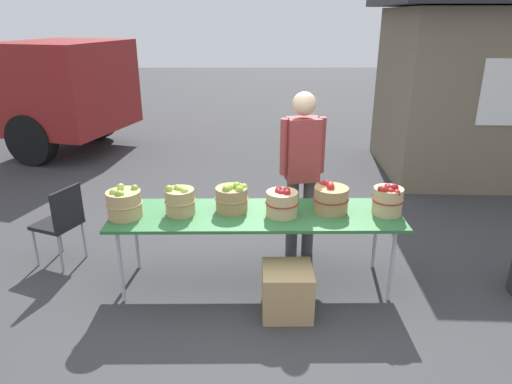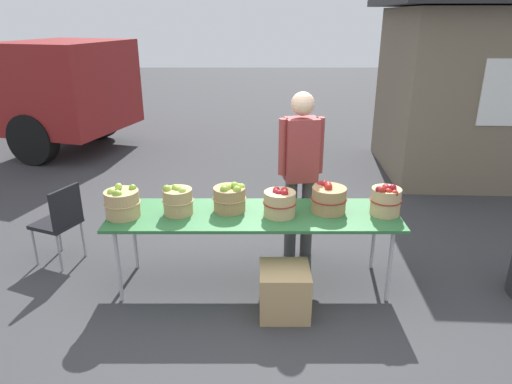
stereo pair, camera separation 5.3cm
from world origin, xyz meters
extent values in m
plane|color=#38383A|center=(0.00, 0.00, 0.00)|extent=(40.00, 40.00, 0.00)
cube|color=#2D6B38|center=(0.00, 0.00, 0.73)|extent=(2.70, 0.76, 0.03)
cylinder|color=#B2B2B7|center=(-1.23, -0.30, 0.36)|extent=(0.04, 0.04, 0.72)
cylinder|color=#B2B2B7|center=(1.23, -0.30, 0.36)|extent=(0.04, 0.04, 0.72)
cylinder|color=#B2B2B7|center=(-1.23, 0.30, 0.36)|extent=(0.04, 0.04, 0.72)
cylinder|color=#B2B2B7|center=(1.23, 0.30, 0.36)|extent=(0.04, 0.04, 0.72)
cylinder|color=tan|center=(-1.20, -0.07, 0.87)|extent=(0.31, 0.31, 0.25)
torus|color=tan|center=(-1.20, -0.07, 0.89)|extent=(0.33, 0.33, 0.01)
sphere|color=#7AA833|center=(-1.11, 0.00, 1.00)|extent=(0.07, 0.07, 0.07)
sphere|color=#9EC647|center=(-1.28, -0.10, 1.00)|extent=(0.08, 0.08, 0.08)
sphere|color=#7AA833|center=(-1.22, -0.15, 1.00)|extent=(0.08, 0.08, 0.08)
sphere|color=#9EC647|center=(-1.24, -0.01, 1.02)|extent=(0.07, 0.07, 0.07)
sphere|color=#7AA833|center=(-1.21, -0.15, 1.00)|extent=(0.07, 0.07, 0.07)
cylinder|color=tan|center=(-0.71, 0.00, 0.87)|extent=(0.27, 0.27, 0.24)
torus|color=tan|center=(-0.71, 0.00, 0.88)|extent=(0.29, 0.29, 0.01)
sphere|color=#8CB738|center=(-0.70, 0.00, 0.99)|extent=(0.07, 0.07, 0.07)
sphere|color=#9EC647|center=(-0.65, -0.05, 0.99)|extent=(0.07, 0.07, 0.07)
sphere|color=#8CB738|center=(-0.80, -0.02, 1.00)|extent=(0.07, 0.07, 0.07)
sphere|color=#8CB738|center=(-0.70, 0.01, 0.98)|extent=(0.06, 0.06, 0.06)
sphere|color=#8CB738|center=(-0.73, 0.03, 1.00)|extent=(0.07, 0.07, 0.07)
sphere|color=#8CB738|center=(-0.70, 0.01, 0.99)|extent=(0.08, 0.08, 0.08)
cylinder|color=#A87F51|center=(-0.23, 0.08, 0.86)|extent=(0.30, 0.30, 0.23)
torus|color=#A87F51|center=(-0.23, 0.08, 0.88)|extent=(0.32, 0.32, 0.01)
sphere|color=#8CB738|center=(-0.16, 0.01, 0.98)|extent=(0.08, 0.08, 0.08)
sphere|color=#8CB738|center=(-0.17, 0.07, 0.97)|extent=(0.07, 0.07, 0.07)
sphere|color=#8CB738|center=(-0.12, 0.10, 0.97)|extent=(0.08, 0.08, 0.08)
sphere|color=#8CB738|center=(-0.28, 0.09, 0.97)|extent=(0.06, 0.06, 0.06)
sphere|color=#8CB738|center=(-0.18, 0.08, 1.00)|extent=(0.07, 0.07, 0.07)
sphere|color=#9EC647|center=(-0.25, 0.06, 0.99)|extent=(0.08, 0.08, 0.08)
sphere|color=#7AA833|center=(-0.27, 0.01, 0.99)|extent=(0.08, 0.08, 0.08)
cylinder|color=tan|center=(0.24, -0.04, 0.87)|extent=(0.29, 0.29, 0.23)
torus|color=maroon|center=(0.24, -0.04, 0.88)|extent=(0.31, 0.31, 0.01)
sphere|color=maroon|center=(0.28, -0.09, 0.99)|extent=(0.07, 0.07, 0.07)
sphere|color=#B22319|center=(0.28, 0.01, 0.98)|extent=(0.07, 0.07, 0.07)
sphere|color=maroon|center=(0.21, 0.01, 0.98)|extent=(0.07, 0.07, 0.07)
sphere|color=maroon|center=(0.22, -0.07, 0.97)|extent=(0.07, 0.07, 0.07)
sphere|color=maroon|center=(0.20, -0.04, 0.98)|extent=(0.07, 0.07, 0.07)
cylinder|color=#A87F51|center=(0.70, 0.05, 0.87)|extent=(0.32, 0.32, 0.24)
torus|color=maroon|center=(0.70, 0.05, 0.88)|extent=(0.34, 0.34, 0.01)
sphere|color=#B22319|center=(0.69, 0.02, 1.01)|extent=(0.07, 0.07, 0.07)
sphere|color=maroon|center=(0.63, 0.16, 0.98)|extent=(0.08, 0.08, 0.08)
sphere|color=#B22319|center=(0.69, 0.07, 1.00)|extent=(0.07, 0.07, 0.07)
sphere|color=maroon|center=(0.69, 0.06, 1.00)|extent=(0.07, 0.07, 0.07)
sphere|color=maroon|center=(0.66, 0.13, 0.99)|extent=(0.07, 0.07, 0.07)
cylinder|color=tan|center=(1.22, -0.01, 0.88)|extent=(0.27, 0.27, 0.25)
torus|color=maroon|center=(1.22, -0.01, 0.89)|extent=(0.29, 0.29, 0.01)
sphere|color=maroon|center=(1.21, -0.03, 1.01)|extent=(0.07, 0.07, 0.07)
sphere|color=maroon|center=(1.13, -0.07, 1.01)|extent=(0.07, 0.07, 0.07)
sphere|color=#B22319|center=(1.15, -0.08, 1.02)|extent=(0.07, 0.07, 0.07)
sphere|color=#B22319|center=(1.26, -0.10, 0.99)|extent=(0.07, 0.07, 0.07)
sphere|color=maroon|center=(1.26, -0.03, 1.01)|extent=(0.07, 0.07, 0.07)
sphere|color=maroon|center=(1.22, 0.02, 1.00)|extent=(0.07, 0.07, 0.07)
sphere|color=#B22319|center=(1.21, -0.08, 1.00)|extent=(0.07, 0.07, 0.07)
cylinder|color=#3F3F3F|center=(0.57, 0.61, 0.44)|extent=(0.13, 0.13, 0.87)
cylinder|color=#3F3F3F|center=(0.39, 0.58, 0.44)|extent=(0.13, 0.13, 0.87)
cube|color=maroon|center=(0.48, 0.60, 1.20)|extent=(0.36, 0.29, 0.65)
sphere|color=beige|center=(0.48, 0.60, 1.67)|extent=(0.24, 0.24, 0.24)
cylinder|color=maroon|center=(0.67, 0.63, 1.24)|extent=(0.09, 0.09, 0.58)
cylinder|color=maroon|center=(0.29, 0.56, 1.24)|extent=(0.09, 0.09, 0.58)
cube|color=maroon|center=(-3.47, 4.80, 1.25)|extent=(2.33, 2.53, 1.60)
cube|color=black|center=(-2.65, 4.55, 1.57)|extent=(0.55, 1.70, 0.80)
cylinder|color=black|center=(-3.35, 5.76, 0.45)|extent=(0.94, 0.53, 0.90)
cylinder|color=black|center=(-3.89, 3.94, 0.45)|extent=(0.94, 0.53, 0.90)
cube|color=#726651|center=(3.71, 3.55, 1.30)|extent=(3.12, 2.55, 2.60)
cube|color=#262628|center=(3.71, 3.55, 2.68)|extent=(3.64, 3.07, 0.12)
cube|color=black|center=(-2.09, 0.45, 0.44)|extent=(0.52, 0.52, 0.04)
cube|color=black|center=(-1.92, 0.38, 0.66)|extent=(0.18, 0.38, 0.40)
cylinder|color=gray|center=(-2.18, 0.67, 0.21)|extent=(0.02, 0.02, 0.42)
cylinder|color=gray|center=(-2.31, 0.36, 0.21)|extent=(0.02, 0.02, 0.42)
cylinder|color=gray|center=(-1.86, 0.54, 0.21)|extent=(0.02, 0.02, 0.42)
cylinder|color=gray|center=(-2.00, 0.23, 0.21)|extent=(0.02, 0.02, 0.42)
cube|color=tan|center=(0.27, -0.48, 0.22)|extent=(0.44, 0.44, 0.44)
camera|label=1|loc=(-0.03, -3.98, 2.49)|focal=32.53mm
camera|label=2|loc=(0.02, -3.98, 2.49)|focal=32.53mm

